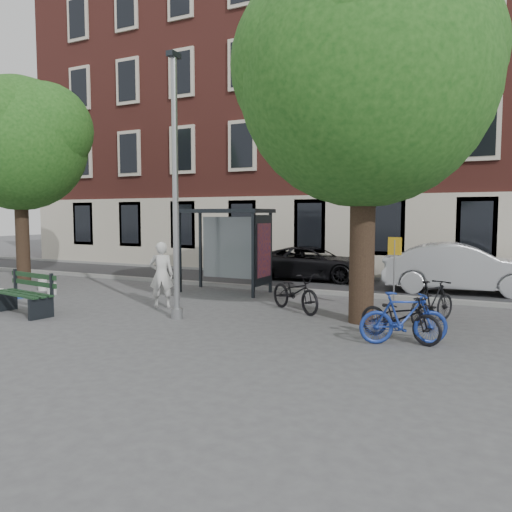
{
  "coord_description": "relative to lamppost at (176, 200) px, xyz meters",
  "views": [
    {
      "loc": [
        6.84,
        -9.56,
        2.44
      ],
      "look_at": [
        1.24,
        1.7,
        1.4
      ],
      "focal_mm": 35.0,
      "sensor_mm": 36.0,
      "label": 1
    }
  ],
  "objects": [
    {
      "name": "ground",
      "position": [
        0.0,
        0.0,
        -2.78
      ],
      "size": [
        90.0,
        90.0,
        0.0
      ],
      "primitive_type": "plane",
      "color": "#4C4C4F",
      "rests_on": "ground"
    },
    {
      "name": "road",
      "position": [
        0.0,
        7.0,
        -2.78
      ],
      "size": [
        40.0,
        4.0,
        0.01
      ],
      "primitive_type": "cube",
      "color": "#28282B",
      "rests_on": "ground"
    },
    {
      "name": "curb_near",
      "position": [
        0.0,
        5.0,
        -2.72
      ],
      "size": [
        40.0,
        0.25,
        0.12
      ],
      "primitive_type": "cube",
      "color": "gray",
      "rests_on": "ground"
    },
    {
      "name": "curb_far",
      "position": [
        0.0,
        9.0,
        -2.72
      ],
      "size": [
        40.0,
        0.25,
        0.12
      ],
      "primitive_type": "cube",
      "color": "gray",
      "rests_on": "ground"
    },
    {
      "name": "building_row",
      "position": [
        0.0,
        13.0,
        4.22
      ],
      "size": [
        30.0,
        8.0,
        14.0
      ],
      "primitive_type": "cube",
      "color": "brown",
      "rests_on": "ground"
    },
    {
      "name": "lamppost",
      "position": [
        0.0,
        0.0,
        0.0
      ],
      "size": [
        0.28,
        0.35,
        6.11
      ],
      "color": "#9EA0A3",
      "rests_on": "ground"
    },
    {
      "name": "tree_right",
      "position": [
        4.01,
        1.38,
        2.83
      ],
      "size": [
        5.76,
        5.6,
        8.2
      ],
      "color": "black",
      "rests_on": "ground"
    },
    {
      "name": "tree_left",
      "position": [
        -8.99,
        2.88,
        2.43
      ],
      "size": [
        5.18,
        4.86,
        7.4
      ],
      "color": "black",
      "rests_on": "ground"
    },
    {
      "name": "bus_shelter",
      "position": [
        -0.61,
        4.11,
        -0.87
      ],
      "size": [
        2.85,
        1.45,
        2.62
      ],
      "color": "#1E2328",
      "rests_on": "ground"
    },
    {
      "name": "painter",
      "position": [
        -1.2,
        1.0,
        -1.92
      ],
      "size": [
        0.76,
        0.69,
        1.74
      ],
      "primitive_type": "imported",
      "rotation": [
        0.0,
        0.0,
        3.7
      ],
      "color": "silver",
      "rests_on": "ground"
    },
    {
      "name": "bench",
      "position": [
        -3.65,
        -1.25,
        -2.33
      ],
      "size": [
        2.0,
        0.94,
        0.99
      ],
      "rotation": [
        0.0,
        0.0,
        -0.17
      ],
      "color": "#1E2328",
      "rests_on": "ground"
    },
    {
      "name": "bike_a",
      "position": [
        5.09,
        0.23,
        -2.32
      ],
      "size": [
        1.87,
        1.22,
        0.93
      ],
      "primitive_type": "imported",
      "rotation": [
        0.0,
        0.0,
        1.2
      ],
      "color": "black",
      "rests_on": "ground"
    },
    {
      "name": "bike_b",
      "position": [
        5.21,
        -0.03,
        -2.28
      ],
      "size": [
        1.71,
        1.14,
        1.0
      ],
      "primitive_type": "imported",
      "rotation": [
        0.0,
        0.0,
        2.02
      ],
      "color": "navy",
      "rests_on": "ground"
    },
    {
      "name": "bike_c",
      "position": [
        2.18,
        2.04,
        -2.28
      ],
      "size": [
        1.97,
        1.6,
        1.0
      ],
      "primitive_type": "imported",
      "rotation": [
        0.0,
        0.0,
        1.0
      ],
      "color": "black",
      "rests_on": "ground"
    },
    {
      "name": "bike_d",
      "position": [
        5.46,
        2.12,
        -2.29
      ],
      "size": [
        1.13,
        1.69,
        0.99
      ],
      "primitive_type": "imported",
      "rotation": [
        0.0,
        0.0,
        2.7
      ],
      "color": "black",
      "rests_on": "ground"
    },
    {
      "name": "car_dark",
      "position": [
        0.45,
        8.09,
        -2.16
      ],
      "size": [
        4.64,
        2.36,
        1.25
      ],
      "primitive_type": "imported",
      "rotation": [
        0.0,
        0.0,
        1.63
      ],
      "color": "black",
      "rests_on": "ground"
    },
    {
      "name": "car_silver",
      "position": [
        5.69,
        7.14,
        -2.01
      ],
      "size": [
        4.87,
        2.17,
        1.55
      ],
      "primitive_type": "imported",
      "rotation": [
        0.0,
        0.0,
        1.69
      ],
      "color": "#B1B4B9",
      "rests_on": "ground"
    },
    {
      "name": "blue_crate",
      "position": [
        -5.98,
        0.32,
        -2.68
      ],
      "size": [
        0.66,
        0.58,
        0.2
      ],
      "primitive_type": "cube",
      "rotation": [
        0.0,
        0.0,
        -0.39
      ],
      "color": "#204396",
      "rests_on": "ground"
    },
    {
      "name": "bucket_b",
      "position": [
        -5.51,
        1.2,
        -2.6
      ],
      "size": [
        0.34,
        0.34,
        0.36
      ],
      "primitive_type": "cylinder",
      "rotation": [
        0.0,
        0.0,
        0.23
      ],
      "color": "silver",
      "rests_on": "ground"
    },
    {
      "name": "bucket_c",
      "position": [
        -6.44,
        1.66,
        -2.6
      ],
      "size": [
        0.32,
        0.32,
        0.36
      ],
      "primitive_type": "cylinder",
      "rotation": [
        0.0,
        0.0,
        -0.16
      ],
      "color": "silver",
      "rests_on": "ground"
    },
    {
      "name": "notice_sign",
      "position": [
        4.49,
        2.71,
        -1.41
      ],
      "size": [
        0.33,
        0.05,
        1.9
      ],
      "rotation": [
        0.0,
        0.0,
        -0.06
      ],
      "color": "#9EA0A3",
      "rests_on": "ground"
    }
  ]
}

